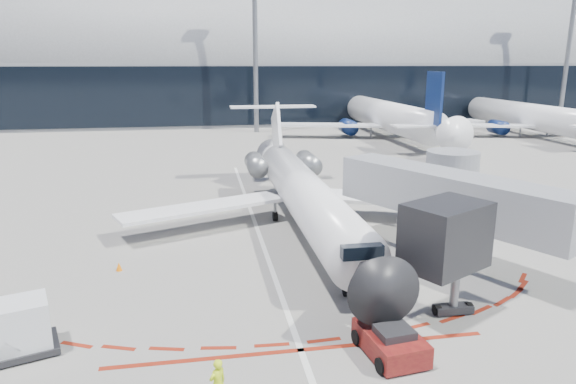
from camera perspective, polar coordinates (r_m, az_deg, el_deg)
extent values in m
plane|color=slate|center=(29.72, -2.88, -5.68)|extent=(260.00, 260.00, 0.00)
cube|color=silver|center=(31.60, -3.32, -4.45)|extent=(0.25, 40.00, 0.01)
cube|color=maroon|center=(19.42, 1.42, -17.14)|extent=(14.00, 0.25, 0.01)
cube|color=gray|center=(92.95, -7.86, 10.96)|extent=(150.00, 24.00, 10.00)
cylinder|color=gray|center=(92.81, -7.97, 14.04)|extent=(150.00, 24.00, 24.00)
cube|color=black|center=(80.93, -7.54, 10.50)|extent=(150.00, 0.20, 9.00)
cube|color=#999BA2|center=(27.09, 17.50, -0.36)|extent=(8.22, 12.61, 2.30)
cube|color=black|center=(20.84, 17.11, -4.65)|extent=(3.86, 3.44, 2.60)
cylinder|color=slate|center=(22.38, 18.06, -10.00)|extent=(0.36, 0.36, 2.40)
cube|color=black|center=(22.79, 17.87, -12.25)|extent=(1.60, 0.60, 0.30)
cylinder|color=#999BA2|center=(33.69, 17.60, 0.32)|extent=(3.20, 3.20, 4.80)
cylinder|color=black|center=(34.24, 17.33, -3.17)|extent=(4.00, 4.00, 0.50)
cylinder|color=slate|center=(76.24, -3.66, 16.01)|extent=(0.70, 0.70, 25.00)
cylinder|color=slate|center=(95.60, 28.74, 13.99)|extent=(0.70, 0.70, 25.00)
cylinder|color=white|center=(30.97, 1.92, -0.34)|extent=(2.67, 21.76, 2.67)
cone|color=black|center=(19.74, 9.20, -9.21)|extent=(2.67, 2.77, 2.67)
cone|color=white|center=(43.16, -1.47, 3.84)|extent=(2.67, 3.56, 2.67)
cube|color=black|center=(20.93, 7.86, -6.16)|extent=(1.68, 1.38, 0.54)
cube|color=white|center=(32.03, -9.45, -1.68)|extent=(10.60, 6.28, 0.31)
cube|color=white|center=(34.29, 11.50, -0.72)|extent=(10.60, 6.28, 0.31)
cube|color=white|center=(41.83, -1.29, 6.80)|extent=(0.25, 4.64, 4.72)
cube|color=white|center=(43.68, -1.71, 9.46)|extent=(7.12, 1.58, 0.16)
cylinder|color=slate|center=(39.01, -3.58, 3.06)|extent=(1.48, 3.36, 1.48)
cylinder|color=slate|center=(39.64, 2.27, 3.26)|extent=(1.48, 3.36, 1.48)
cylinder|color=black|center=(23.33, 6.46, -10.81)|extent=(0.22, 0.55, 0.55)
cylinder|color=black|center=(33.62, -1.44, -2.71)|extent=(0.30, 0.63, 0.63)
cylinder|color=black|center=(34.15, 3.50, -2.46)|extent=(0.30, 0.63, 0.63)
cylinder|color=slate|center=(23.21, 6.48, -10.21)|extent=(0.18, 0.18, 1.09)
cube|color=#500B0F|center=(19.30, 11.28, -16.02)|extent=(2.10, 3.00, 0.79)
cube|color=black|center=(18.84, 11.75, -15.01)|extent=(1.35, 1.20, 0.31)
cylinder|color=slate|center=(20.86, 8.68, -13.99)|extent=(0.39, 2.26, 0.09)
cylinder|color=black|center=(18.34, 10.34, -18.47)|extent=(0.32, 0.59, 0.56)
cylinder|color=black|center=(19.08, 14.99, -17.34)|extent=(0.32, 0.59, 0.56)
cylinder|color=black|center=(19.80, 7.69, -15.70)|extent=(0.32, 0.59, 0.56)
cylinder|color=black|center=(20.49, 12.05, -14.81)|extent=(0.32, 0.59, 0.56)
imported|color=#C9E718|center=(16.48, -7.82, -20.35)|extent=(0.70, 0.65, 1.61)
cube|color=black|center=(21.40, -27.04, -15.09)|extent=(2.57, 2.38, 0.23)
cube|color=silver|center=(20.98, -27.34, -12.82)|extent=(2.11, 2.04, 1.69)
cylinder|color=black|center=(20.87, -29.33, -16.43)|extent=(0.17, 0.23, 0.21)
cylinder|color=black|center=(20.84, -24.54, -15.88)|extent=(0.17, 0.23, 0.21)
cylinder|color=black|center=(22.08, -29.34, -14.71)|extent=(0.17, 0.23, 0.21)
cylinder|color=black|center=(22.05, -24.85, -14.19)|extent=(0.17, 0.23, 0.21)
cone|color=orange|center=(27.20, -18.27, -7.86)|extent=(0.31, 0.31, 0.44)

